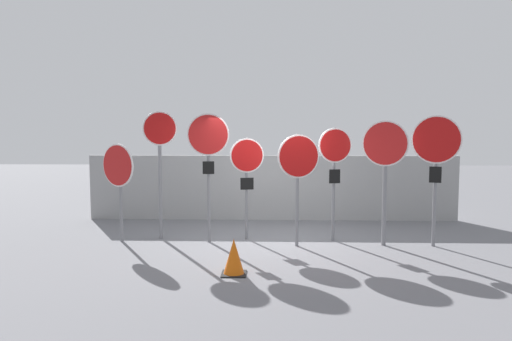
# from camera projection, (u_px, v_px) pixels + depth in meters

# --- Properties ---
(ground_plane) EXTENTS (40.00, 40.00, 0.00)m
(ground_plane) POSITION_uv_depth(u_px,v_px,m) (272.00, 243.00, 10.00)
(ground_plane) COLOR slate
(fence_back) EXTENTS (9.14, 0.12, 1.61)m
(fence_back) POSITION_uv_depth(u_px,v_px,m) (272.00, 188.00, 12.40)
(fence_back) COLOR gray
(fence_back) RESTS_ON ground
(stop_sign_0) EXTENTS (0.75, 0.47, 1.99)m
(stop_sign_0) POSITION_uv_depth(u_px,v_px,m) (118.00, 171.00, 9.96)
(stop_sign_0) COLOR slate
(stop_sign_0) RESTS_ON ground
(stop_sign_1) EXTENTS (0.66, 0.28, 2.64)m
(stop_sign_1) POSITION_uv_depth(u_px,v_px,m) (160.00, 148.00, 10.19)
(stop_sign_1) COLOR slate
(stop_sign_1) RESTS_ON ground
(stop_sign_2) EXTENTS (0.83, 0.15, 2.59)m
(stop_sign_2) POSITION_uv_depth(u_px,v_px,m) (208.00, 148.00, 9.86)
(stop_sign_2) COLOR slate
(stop_sign_2) RESTS_ON ground
(stop_sign_3) EXTENTS (0.69, 0.19, 2.10)m
(stop_sign_3) POSITION_uv_depth(u_px,v_px,m) (247.00, 165.00, 10.15)
(stop_sign_3) COLOR slate
(stop_sign_3) RESTS_ON ground
(stop_sign_4) EXTENTS (0.80, 0.29, 2.18)m
(stop_sign_4) POSITION_uv_depth(u_px,v_px,m) (298.00, 165.00, 9.56)
(stop_sign_4) COLOR slate
(stop_sign_4) RESTS_ON ground
(stop_sign_5) EXTENTS (0.68, 0.21, 2.31)m
(stop_sign_5) POSITION_uv_depth(u_px,v_px,m) (335.00, 159.00, 10.02)
(stop_sign_5) COLOR slate
(stop_sign_5) RESTS_ON ground
(stop_sign_6) EXTENTS (0.84, 0.33, 2.45)m
(stop_sign_6) POSITION_uv_depth(u_px,v_px,m) (385.00, 158.00, 9.60)
(stop_sign_6) COLOR slate
(stop_sign_6) RESTS_ON ground
(stop_sign_7) EXTENTS (0.89, 0.32, 2.54)m
(stop_sign_7) POSITION_uv_depth(u_px,v_px,m) (436.00, 151.00, 9.52)
(stop_sign_7) COLOR slate
(stop_sign_7) RESTS_ON ground
(traffic_cone_0) EXTENTS (0.39, 0.39, 0.57)m
(traffic_cone_0) POSITION_uv_depth(u_px,v_px,m) (234.00, 257.00, 7.85)
(traffic_cone_0) COLOR black
(traffic_cone_0) RESTS_ON ground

